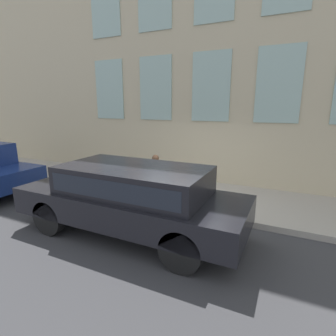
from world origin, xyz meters
TOP-DOWN VIEW (x-y plane):
  - ground_plane at (0.00, 0.00)m, footprint 80.00×80.00m
  - sidewalk at (1.39, 0.00)m, footprint 2.77×60.00m
  - building_facade at (2.92, 0.00)m, footprint 0.33×40.00m
  - fire_hydrant at (0.55, 0.09)m, footprint 0.38×0.48m
  - person at (0.60, 0.91)m, footprint 0.30×0.20m
  - parked_truck_charcoal_near at (-1.38, 0.43)m, footprint 1.85×5.01m

SIDE VIEW (x-z plane):
  - ground_plane at x=0.00m, z-range 0.00..0.00m
  - sidewalk at x=1.39m, z-range 0.00..0.15m
  - fire_hydrant at x=0.55m, z-range 0.16..0.98m
  - person at x=0.60m, z-range 0.27..1.52m
  - parked_truck_charcoal_near at x=-1.38m, z-range 0.14..1.67m
  - building_facade at x=2.92m, z-range 0.00..11.81m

